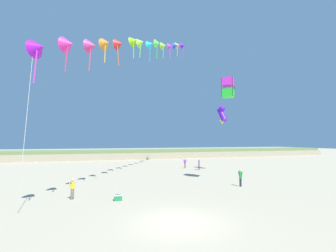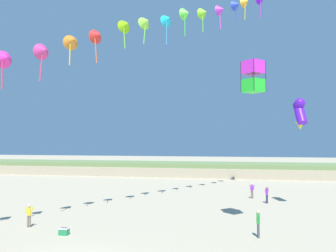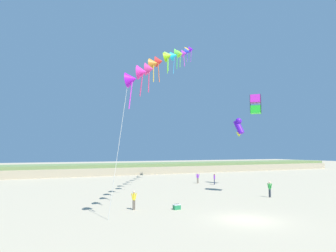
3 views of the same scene
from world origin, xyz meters
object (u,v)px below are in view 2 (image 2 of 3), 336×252
(person_near_left, at_px, (29,214))
(person_mid_center, at_px, (258,222))
(person_near_right, at_px, (267,194))
(large_kite_low_lead, at_px, (253,77))
(person_far_left, at_px, (252,190))
(beach_cooler, at_px, (64,231))
(large_kite_mid_trail, at_px, (300,112))

(person_near_left, height_order, person_mid_center, person_mid_center)
(person_near_right, distance_m, large_kite_low_lead, 14.04)
(person_near_right, xyz_separation_m, person_far_left, (-1.26, 2.54, 0.01))
(person_mid_center, xyz_separation_m, beach_cooler, (-11.63, -1.76, -0.74))
(person_mid_center, xyz_separation_m, large_kite_low_lead, (-0.15, 1.64, 9.00))
(person_far_left, height_order, large_kite_mid_trail, large_kite_mid_trail)
(person_near_right, height_order, large_kite_mid_trail, large_kite_mid_trail)
(person_mid_center, height_order, beach_cooler, person_mid_center)
(person_near_left, distance_m, large_kite_mid_trail, 22.73)
(person_mid_center, relative_size, large_kite_mid_trail, 0.60)
(person_near_right, distance_m, person_mid_center, 12.34)
(person_near_left, height_order, person_near_right, person_near_right)
(large_kite_low_lead, relative_size, beach_cooler, 3.56)
(person_near_right, bearing_deg, large_kite_mid_trail, -41.18)
(large_kite_low_lead, bearing_deg, beach_cooler, -163.50)
(person_near_left, distance_m, person_near_right, 20.58)
(person_mid_center, relative_size, person_far_left, 1.05)
(person_mid_center, bearing_deg, person_far_left, 89.77)
(person_mid_center, height_order, large_kite_mid_trail, large_kite_mid_trail)
(large_kite_mid_trail, bearing_deg, beach_cooler, -143.16)
(large_kite_mid_trail, relative_size, beach_cooler, 4.71)
(person_far_left, bearing_deg, beach_cooler, -125.20)
(large_kite_low_lead, relative_size, large_kite_mid_trail, 0.75)
(person_near_right, xyz_separation_m, person_mid_center, (-1.32, -12.27, 0.06))
(person_near_left, relative_size, person_mid_center, 0.94)
(person_near_left, xyz_separation_m, beach_cooler, (3.25, -1.33, -0.68))
(beach_cooler, bearing_deg, person_mid_center, 8.58)
(person_near_right, height_order, large_kite_low_lead, large_kite_low_lead)
(person_near_left, bearing_deg, person_near_right, 38.10)
(person_far_left, xyz_separation_m, large_kite_low_lead, (-0.21, -13.17, 9.04))
(large_kite_mid_trail, height_order, beach_cooler, large_kite_mid_trail)
(person_far_left, relative_size, large_kite_low_lead, 0.76)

